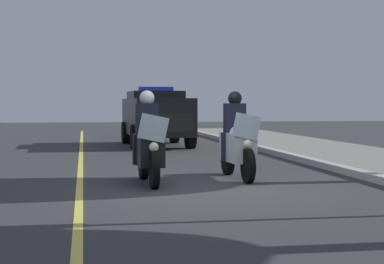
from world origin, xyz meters
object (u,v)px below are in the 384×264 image
(police_suv, at_px, (156,115))
(cyclist_background, at_px, (177,118))
(police_motorcycle_lead_left, at_px, (148,146))
(police_motorcycle_lead_right, at_px, (237,143))

(police_suv, relative_size, cyclist_background, 2.82)
(police_motorcycle_lead_left, xyz_separation_m, police_suv, (-10.52, 1.32, 0.37))
(police_motorcycle_lead_right, xyz_separation_m, police_suv, (-10.03, -0.48, 0.37))
(police_motorcycle_lead_left, bearing_deg, police_motorcycle_lead_right, 105.41)
(police_motorcycle_lead_left, xyz_separation_m, cyclist_background, (-16.51, 2.91, 0.14))
(cyclist_background, bearing_deg, police_suv, -14.86)
(cyclist_background, bearing_deg, police_motorcycle_lead_left, -9.98)
(police_motorcycle_lead_right, distance_m, police_suv, 10.04)
(police_motorcycle_lead_left, distance_m, cyclist_background, 16.77)
(police_motorcycle_lead_left, relative_size, cyclist_background, 1.22)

